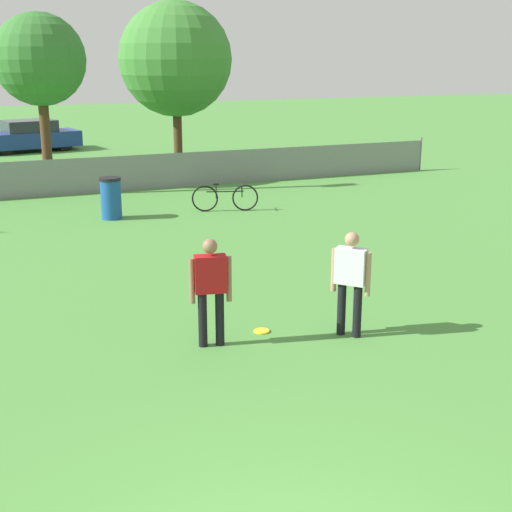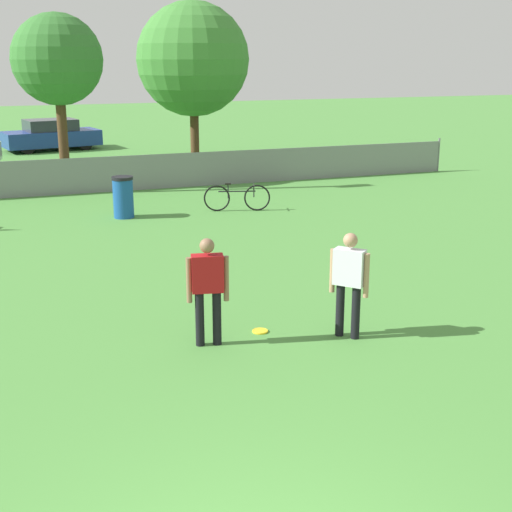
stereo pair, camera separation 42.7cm
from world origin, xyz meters
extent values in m
cube|color=gray|center=(0.00, 18.00, 0.55)|extent=(27.29, 0.03, 1.10)
cylinder|color=slate|center=(13.65, 18.00, 0.61)|extent=(0.07, 0.07, 1.21)
cylinder|color=#4C331E|center=(0.53, 19.75, 1.46)|extent=(0.32, 0.32, 2.91)
sphere|color=#33702D|center=(0.53, 19.75, 3.99)|extent=(2.87, 2.87, 2.87)
cylinder|color=#4C331E|center=(5.39, 21.45, 1.23)|extent=(0.32, 0.32, 2.45)
sphere|color=#3D7F33|center=(5.39, 21.45, 3.97)|extent=(4.05, 4.05, 4.05)
cylinder|color=black|center=(3.11, 4.88, 0.41)|extent=(0.13, 0.13, 0.83)
cylinder|color=black|center=(3.28, 4.69, 0.41)|extent=(0.13, 0.13, 0.83)
cube|color=silver|center=(3.20, 4.78, 1.10)|extent=(0.47, 0.49, 0.55)
sphere|color=tan|center=(3.20, 4.78, 1.51)|extent=(0.21, 0.21, 0.21)
cylinder|color=tan|center=(3.02, 4.98, 1.01)|extent=(0.08, 0.08, 0.67)
cylinder|color=tan|center=(3.38, 4.58, 1.01)|extent=(0.08, 0.08, 0.67)
cylinder|color=black|center=(1.02, 5.23, 0.41)|extent=(0.13, 0.13, 0.83)
cylinder|color=black|center=(1.26, 5.18, 0.41)|extent=(0.13, 0.13, 0.83)
cube|color=#B21419|center=(1.14, 5.20, 1.10)|extent=(0.49, 0.31, 0.55)
sphere|color=#8C664C|center=(1.14, 5.20, 1.51)|extent=(0.21, 0.21, 0.21)
cylinder|color=#8C664C|center=(0.88, 5.26, 1.01)|extent=(0.08, 0.08, 0.67)
cylinder|color=#8C664C|center=(1.40, 5.15, 1.01)|extent=(0.08, 0.08, 0.67)
cylinder|color=yellow|center=(2.02, 5.41, 0.01)|extent=(0.24, 0.24, 0.03)
torus|color=yellow|center=(2.02, 5.41, 0.01)|extent=(0.25, 0.25, 0.03)
torus|color=black|center=(3.98, 14.10, 0.36)|extent=(0.70, 0.25, 0.72)
torus|color=black|center=(5.04, 13.78, 0.36)|extent=(0.70, 0.25, 0.72)
cylinder|color=black|center=(4.51, 13.94, 0.54)|extent=(0.98, 0.32, 0.04)
cylinder|color=black|center=(4.28, 14.01, 0.54)|extent=(0.03, 0.03, 0.37)
cylinder|color=black|center=(4.95, 13.81, 0.54)|extent=(0.03, 0.03, 0.34)
cube|color=black|center=(4.28, 14.01, 0.75)|extent=(0.17, 0.10, 0.04)
cylinder|color=black|center=(4.95, 13.81, 0.71)|extent=(0.15, 0.43, 0.03)
cylinder|color=#194C99|center=(1.46, 14.18, 0.50)|extent=(0.53, 0.53, 1.00)
cylinder|color=black|center=(1.46, 14.18, 1.04)|extent=(0.55, 0.55, 0.08)
cylinder|color=black|center=(1.94, 30.12, 0.31)|extent=(0.65, 0.30, 0.62)
cylinder|color=black|center=(2.24, 28.57, 0.31)|extent=(0.65, 0.30, 0.62)
cylinder|color=black|center=(-0.57, 29.63, 0.31)|extent=(0.65, 0.30, 0.62)
cylinder|color=black|center=(-0.27, 28.07, 0.31)|extent=(0.65, 0.30, 0.62)
cube|color=navy|center=(0.83, 29.10, 0.53)|extent=(4.40, 2.56, 0.67)
cube|color=#2D333D|center=(0.83, 29.10, 1.11)|extent=(2.41, 1.97, 0.50)
camera|label=1|loc=(-1.94, -4.05, 4.12)|focal=50.00mm
camera|label=2|loc=(-1.55, -4.20, 4.12)|focal=50.00mm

